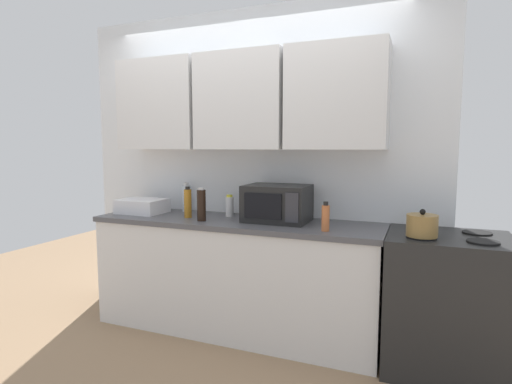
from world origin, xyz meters
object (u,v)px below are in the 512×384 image
object	(u,v)px
bottle_soy_dark	(201,205)
dish_rack	(142,206)
bottle_amber_vinegar	(188,203)
bottle_spice_jar	(326,218)
stove_range	(446,303)
bottle_clear_tall	(186,198)
microwave	(277,203)
bottle_white_jar	(230,206)
kettle	(422,225)

from	to	relation	value
bottle_soy_dark	dish_rack	bearing A→B (deg)	167.94
bottle_amber_vinegar	bottle_spice_jar	bearing A→B (deg)	-5.75
stove_range	bottle_amber_vinegar	xyz separation A→B (m)	(-1.92, -0.03, 0.57)
dish_rack	bottle_clear_tall	size ratio (longest dim) A/B	1.48
microwave	bottle_soy_dark	distance (m)	0.58
dish_rack	bottle_spice_jar	distance (m)	1.65
dish_rack	bottle_white_jar	bearing A→B (deg)	9.49
microwave	bottle_amber_vinegar	size ratio (longest dim) A/B	1.90
bottle_clear_tall	bottle_amber_vinegar	world-z (taller)	bottle_clear_tall
kettle	dish_rack	xyz separation A→B (m)	(-2.24, 0.16, -0.02)
stove_range	bottle_soy_dark	world-z (taller)	bottle_soy_dark
stove_range	kettle	bearing A→B (deg)	-140.53
bottle_spice_jar	bottle_clear_tall	distance (m)	1.39
microwave	bottle_amber_vinegar	xyz separation A→B (m)	(-0.72, -0.11, -0.02)
stove_range	bottle_spice_jar	distance (m)	0.96
microwave	bottle_clear_tall	distance (m)	0.92
stove_range	bottle_white_jar	size ratio (longest dim) A/B	5.13
bottle_spice_jar	bottle_soy_dark	xyz separation A→B (m)	(-0.97, 0.03, 0.03)
bottle_clear_tall	bottle_soy_dark	distance (m)	0.51
bottle_clear_tall	bottle_amber_vinegar	bearing A→B (deg)	-56.44
bottle_clear_tall	bottle_soy_dark	xyz separation A→B (m)	(0.36, -0.36, 0.00)
kettle	bottle_spice_jar	size ratio (longest dim) A/B	0.94
bottle_clear_tall	bottle_amber_vinegar	size ratio (longest dim) A/B	1.02
microwave	kettle	bearing A→B (deg)	-11.73
bottle_spice_jar	bottle_clear_tall	world-z (taller)	bottle_clear_tall
dish_rack	kettle	bearing A→B (deg)	-4.08
kettle	dish_rack	world-z (taller)	kettle
bottle_spice_jar	bottle_clear_tall	xyz separation A→B (m)	(-1.33, 0.39, 0.03)
kettle	dish_rack	bearing A→B (deg)	175.92
stove_range	bottle_amber_vinegar	bearing A→B (deg)	-178.96
bottle_spice_jar	bottle_amber_vinegar	xyz separation A→B (m)	(-1.15, 0.12, 0.03)
bottle_white_jar	microwave	bearing A→B (deg)	-9.77
bottle_spice_jar	bottle_soy_dark	bearing A→B (deg)	178.33
bottle_white_jar	bottle_soy_dark	distance (m)	0.30
kettle	microwave	bearing A→B (deg)	168.27
bottle_spice_jar	bottle_clear_tall	bearing A→B (deg)	163.59
kettle	bottle_amber_vinegar	world-z (taller)	bottle_amber_vinegar
stove_range	dish_rack	distance (m)	2.47
microwave	bottle_clear_tall	bearing A→B (deg)	169.53
bottle_spice_jar	bottle_soy_dark	world-z (taller)	bottle_soy_dark
stove_range	bottle_clear_tall	xyz separation A→B (m)	(-2.11, 0.24, 0.57)
stove_range	dish_rack	world-z (taller)	dish_rack
stove_range	bottle_amber_vinegar	size ratio (longest dim) A/B	3.62
bottle_white_jar	kettle	bearing A→B (deg)	-11.14
microwave	bottle_clear_tall	size ratio (longest dim) A/B	1.87
dish_rack	bottle_spice_jar	bearing A→B (deg)	-5.94
bottle_spice_jar	bottle_amber_vinegar	size ratio (longest dim) A/B	0.80
bottle_clear_tall	bottle_soy_dark	bearing A→B (deg)	-45.43
stove_range	bottle_spice_jar	xyz separation A→B (m)	(-0.78, -0.15, 0.54)
bottle_white_jar	bottle_amber_vinegar	size ratio (longest dim) A/B	0.70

